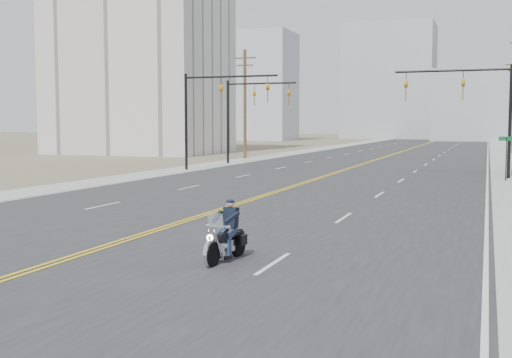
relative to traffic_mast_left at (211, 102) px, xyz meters
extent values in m
cube|color=#303033|center=(8.98, 38.00, -4.93)|extent=(20.00, 200.00, 0.01)
cube|color=#A5A5A0|center=(-2.52, 38.00, -4.93)|extent=(3.00, 200.00, 0.01)
cube|color=#A5A5A0|center=(20.48, 38.00, -4.93)|extent=(3.00, 200.00, 0.01)
cylinder|color=black|center=(-2.02, 0.00, -1.44)|extent=(0.20, 0.20, 7.00)
cylinder|color=black|center=(1.48, 0.00, 1.76)|extent=(7.00, 0.14, 0.14)
imported|color=#BF8C0C|center=(0.78, 0.00, 1.11)|extent=(0.21, 0.26, 1.30)
imported|color=#BF8C0C|center=(4.28, 0.00, 1.11)|extent=(0.21, 0.26, 1.30)
cylinder|color=black|center=(19.98, 0.00, -1.44)|extent=(0.20, 0.20, 7.00)
cylinder|color=black|center=(16.48, 0.00, 1.76)|extent=(7.00, 0.14, 0.14)
imported|color=#BF8C0C|center=(17.18, 0.00, 1.11)|extent=(0.21, 0.26, 1.30)
imported|color=#BF8C0C|center=(13.68, 0.00, 1.11)|extent=(0.21, 0.26, 1.30)
cylinder|color=black|center=(-2.02, 8.00, -1.44)|extent=(0.20, 0.20, 7.00)
cylinder|color=black|center=(0.98, 8.00, 1.76)|extent=(6.00, 0.14, 0.14)
imported|color=#BF8C0C|center=(0.38, 8.00, 1.11)|extent=(0.21, 0.26, 1.30)
imported|color=#BF8C0C|center=(3.38, 8.00, 1.11)|extent=(0.21, 0.26, 1.30)
cylinder|color=black|center=(19.78, -2.00, -3.64)|extent=(0.06, 0.06, 2.60)
cube|color=#0C5926|center=(19.78, -2.00, -2.44)|extent=(0.90, 0.03, 0.25)
cylinder|color=brown|center=(-3.52, 16.00, 0.31)|extent=(0.30, 0.30, 10.50)
cube|color=brown|center=(-3.52, 16.00, 4.76)|extent=(2.20, 0.12, 0.12)
cube|color=brown|center=(-3.52, 16.00, 4.06)|extent=(1.60, 0.12, 0.12)
cube|color=silver|center=(-19.02, 23.00, 10.06)|extent=(18.00, 14.00, 30.00)
cube|color=#B7BCC6|center=(-26.02, 83.00, 6.06)|extent=(14.00, 12.00, 22.00)
cube|color=#ADB2B7|center=(16.98, 93.00, 2.06)|extent=(18.00, 14.00, 14.00)
cube|color=#ADB2B7|center=(-3.02, 108.00, 8.06)|extent=(20.00, 15.00, 26.00)
cube|color=#ADB2B7|center=(-41.02, 98.00, 3.06)|extent=(12.00, 12.00, 16.00)
camera|label=1|loc=(18.73, -42.36, -1.57)|focal=45.00mm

